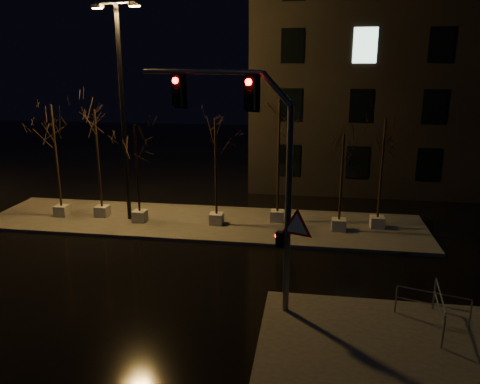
# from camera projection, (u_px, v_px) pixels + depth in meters

# --- Properties ---
(ground) EXTENTS (90.00, 90.00, 0.00)m
(ground) POSITION_uv_depth(u_px,v_px,m) (167.00, 275.00, 17.93)
(ground) COLOR black
(ground) RESTS_ON ground
(median) EXTENTS (22.00, 5.00, 0.15)m
(median) POSITION_uv_depth(u_px,v_px,m) (203.00, 222.00, 23.62)
(median) COLOR #403E39
(median) RESTS_ON ground
(sidewalk_corner) EXTENTS (7.00, 5.00, 0.15)m
(sidewalk_corner) POSITION_uv_depth(u_px,v_px,m) (381.00, 343.00, 13.46)
(sidewalk_corner) COLOR #403E39
(sidewalk_corner) RESTS_ON ground
(building) EXTENTS (25.00, 12.00, 15.00)m
(building) POSITION_uv_depth(u_px,v_px,m) (447.00, 69.00, 31.01)
(building) COLOR black
(building) RESTS_ON ground
(tree_0) EXTENTS (1.80, 1.80, 5.90)m
(tree_0) POSITION_uv_depth(u_px,v_px,m) (53.00, 130.00, 23.28)
(tree_0) COLOR #B5B3A9
(tree_0) RESTS_ON median
(tree_1) EXTENTS (1.80, 1.80, 5.65)m
(tree_1) POSITION_uv_depth(u_px,v_px,m) (96.00, 134.00, 23.22)
(tree_1) COLOR #B5B3A9
(tree_1) RESTS_ON median
(tree_2) EXTENTS (1.80, 1.80, 4.99)m
(tree_2) POSITION_uv_depth(u_px,v_px,m) (136.00, 147.00, 22.60)
(tree_2) COLOR #B5B3A9
(tree_2) RESTS_ON median
(tree_3) EXTENTS (1.80, 1.80, 5.28)m
(tree_3) POSITION_uv_depth(u_px,v_px,m) (215.00, 144.00, 22.12)
(tree_3) COLOR #B5B3A9
(tree_3) RESTS_ON median
(tree_4) EXTENTS (1.80, 1.80, 6.24)m
(tree_4) POSITION_uv_depth(u_px,v_px,m) (279.00, 127.00, 22.33)
(tree_4) COLOR #B5B3A9
(tree_4) RESTS_ON median
(tree_5) EXTENTS (1.80, 1.80, 4.77)m
(tree_5) POSITION_uv_depth(u_px,v_px,m) (343.00, 156.00, 21.37)
(tree_5) COLOR #B5B3A9
(tree_5) RESTS_ON median
(tree_6) EXTENTS (1.80, 1.80, 5.37)m
(tree_6) POSITION_uv_depth(u_px,v_px,m) (384.00, 144.00, 21.59)
(tree_6) COLOR #B5B3A9
(tree_6) RESTS_ON median
(traffic_signal_mast) EXTENTS (5.84, 2.12, 7.51)m
(traffic_signal_mast) POSITION_uv_depth(u_px,v_px,m) (253.00, 156.00, 14.35)
(traffic_signal_mast) COLOR slate
(traffic_signal_mast) RESTS_ON sidewalk_corner
(streetlight_main) EXTENTS (2.58, 0.92, 10.41)m
(streetlight_main) POSITION_uv_depth(u_px,v_px,m) (122.00, 100.00, 22.39)
(streetlight_main) COLOR black
(streetlight_main) RESTS_ON median
(guard_rail_a) EXTENTS (2.10, 0.67, 0.94)m
(guard_rail_a) POSITION_uv_depth(u_px,v_px,m) (433.00, 302.00, 14.36)
(guard_rail_a) COLOR slate
(guard_rail_a) RESTS_ON sidewalk_corner
(guard_rail_b) EXTENTS (0.34, 2.31, 1.10)m
(guard_rail_b) POSITION_uv_depth(u_px,v_px,m) (439.00, 306.00, 13.94)
(guard_rail_b) COLOR slate
(guard_rail_b) RESTS_ON sidewalk_corner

